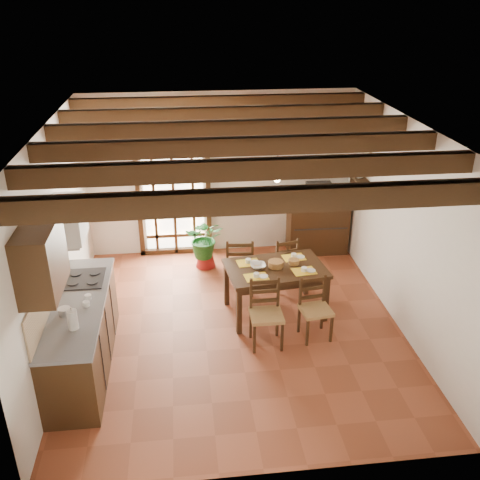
{
  "coord_description": "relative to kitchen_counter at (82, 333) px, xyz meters",
  "views": [
    {
      "loc": [
        -0.67,
        -6.17,
        4.27
      ],
      "look_at": [
        0.1,
        0.4,
        1.15
      ],
      "focal_mm": 40.0,
      "sensor_mm": 36.0,
      "label": 1
    }
  ],
  "objects": [
    {
      "name": "shelf_vase",
      "position": [
        4.1,
        2.2,
        1.18
      ],
      "size": [
        0.15,
        0.15,
        0.15
      ],
      "primitive_type": "imported",
      "color": "#B2BFB2",
      "rests_on": "wall_shelf"
    },
    {
      "name": "plant_pot",
      "position": [
        1.64,
        2.45,
        -0.36
      ],
      "size": [
        0.33,
        0.33,
        0.2
      ],
      "primitive_type": "cone",
      "color": "maroon",
      "rests_on": "ground_plane"
    },
    {
      "name": "ceiling_beams",
      "position": [
        1.96,
        0.6,
        2.22
      ],
      "size": [
        4.5,
        4.34,
        0.2
      ],
      "color": "black",
      "rests_on": "room_shell"
    },
    {
      "name": "kitchen_counter",
      "position": [
        0.0,
        0.0,
        0.0
      ],
      "size": [
        0.64,
        2.25,
        1.38
      ],
      "color": "#321F10",
      "rests_on": "ground_plane"
    },
    {
      "name": "framed_picture",
      "position": [
        4.18,
        2.2,
        1.58
      ],
      "size": [
        0.03,
        0.32,
        0.32
      ],
      "color": "brown",
      "rests_on": "room_shell"
    },
    {
      "name": "counter_items",
      "position": [
        0.0,
        0.09,
        0.49
      ],
      "size": [
        0.5,
        1.43,
        0.25
      ],
      "color": "black",
      "rests_on": "kitchen_counter"
    },
    {
      "name": "crt_tv",
      "position": [
        3.64,
        2.82,
        0.59
      ],
      "size": [
        0.45,
        0.42,
        0.37
      ],
      "rotation": [
        0.0,
        0.0,
        -0.05
      ],
      "color": "black",
      "rests_on": "sideboard"
    },
    {
      "name": "sideboard",
      "position": [
        3.64,
        2.83,
        -0.03
      ],
      "size": [
        1.04,
        0.49,
        0.88
      ],
      "primitive_type": "cube",
      "rotation": [
        0.0,
        0.0,
        -0.02
      ],
      "color": "#321F10",
      "rests_on": "ground_plane"
    },
    {
      "name": "chair_near_right",
      "position": [
        2.98,
        0.27,
        -0.21
      ],
      "size": [
        0.44,
        0.42,
        0.85
      ],
      "rotation": [
        0.0,
        0.0,
        0.14
      ],
      "color": "#A37B45",
      "rests_on": "ground_plane"
    },
    {
      "name": "chair_far_right",
      "position": [
        2.8,
        1.66,
        -0.2
      ],
      "size": [
        0.48,
        0.47,
        0.87
      ],
      "rotation": [
        0.0,
        0.0,
        3.39
      ],
      "color": "#A37B45",
      "rests_on": "ground_plane"
    },
    {
      "name": "table_setting",
      "position": [
        2.55,
        0.92,
        0.28
      ],
      "size": [
        0.99,
        0.66,
        0.09
      ],
      "rotation": [
        0.0,
        0.0,
        0.13
      ],
      "color": "yellow",
      "rests_on": "dining_table"
    },
    {
      "name": "pendant_lamp",
      "position": [
        2.55,
        1.02,
        1.6
      ],
      "size": [
        0.36,
        0.36,
        0.84
      ],
      "color": "black",
      "rests_on": "room_shell"
    },
    {
      "name": "dining_table",
      "position": [
        2.55,
        0.92,
        0.17
      ],
      "size": [
        1.47,
        1.05,
        0.74
      ],
      "rotation": [
        0.0,
        0.0,
        0.13
      ],
      "color": "#321E10",
      "rests_on": "ground_plane"
    },
    {
      "name": "french_door",
      "position": [
        1.16,
        3.05,
        0.7
      ],
      "size": [
        1.26,
        0.11,
        2.32
      ],
      "color": "white",
      "rests_on": "ground_plane"
    },
    {
      "name": "table_bowl",
      "position": [
        2.3,
        0.94,
        0.29
      ],
      "size": [
        0.22,
        0.22,
        0.05
      ],
      "primitive_type": "imported",
      "rotation": [
        0.0,
        0.0,
        0.01
      ],
      "color": "white",
      "rests_on": "dining_table"
    },
    {
      "name": "potted_plant",
      "position": [
        1.64,
        2.45,
        0.1
      ],
      "size": [
        1.75,
        1.54,
        1.8
      ],
      "primitive_type": "imported",
      "rotation": [
        0.0,
        0.0,
        -0.1
      ],
      "color": "#144C19",
      "rests_on": "ground_plane"
    },
    {
      "name": "ground_plane",
      "position": [
        1.96,
        0.6,
        -0.47
      ],
      "size": [
        5.0,
        5.0,
        0.0
      ],
      "primitive_type": "plane",
      "color": "brown"
    },
    {
      "name": "range_hood",
      "position": [
        -0.09,
        0.55,
        1.26
      ],
      "size": [
        0.38,
        0.6,
        0.54
      ],
      "color": "white",
      "rests_on": "room_shell"
    },
    {
      "name": "wall_shelf",
      "position": [
        4.1,
        2.2,
        1.04
      ],
      "size": [
        0.2,
        0.42,
        0.2
      ],
      "color": "#321F10",
      "rests_on": "room_shell"
    },
    {
      "name": "fuse_box",
      "position": [
        3.46,
        3.08,
        1.28
      ],
      "size": [
        0.25,
        0.03,
        0.32
      ],
      "primitive_type": "cube",
      "color": "white",
      "rests_on": "room_shell"
    },
    {
      "name": "chair_near_left",
      "position": [
        2.3,
        0.18,
        -0.19
      ],
      "size": [
        0.42,
        0.4,
        0.91
      ],
      "rotation": [
        0.0,
        0.0,
        0.01
      ],
      "color": "#A37B45",
      "rests_on": "ground_plane"
    },
    {
      "name": "chair_far_left",
      "position": [
        2.12,
        1.57,
        -0.18
      ],
      "size": [
        0.47,
        0.45,
        0.93
      ],
      "rotation": [
        0.0,
        0.0,
        3.04
      ],
      "color": "#A37B45",
      "rests_on": "ground_plane"
    },
    {
      "name": "shelf_flowers",
      "position": [
        4.1,
        2.2,
        1.38
      ],
      "size": [
        0.14,
        0.14,
        0.36
      ],
      "color": "yellow",
      "rests_on": "shelf_vase"
    },
    {
      "name": "upper_cabinet",
      "position": [
        -0.12,
        -0.7,
        1.38
      ],
      "size": [
        0.35,
        0.8,
        0.7
      ],
      "primitive_type": "cube",
      "color": "#321F10",
      "rests_on": "room_shell"
    },
    {
      "name": "room_shell",
      "position": [
        1.96,
        0.6,
        1.34
      ],
      "size": [
        4.52,
        5.02,
        2.81
      ],
      "color": "silver",
      "rests_on": "ground_plane"
    }
  ]
}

